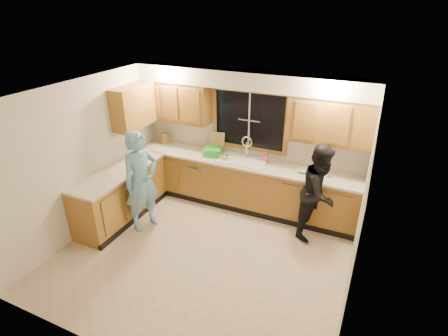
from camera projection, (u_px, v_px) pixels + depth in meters
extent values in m
plane|color=beige|center=(203.00, 254.00, 5.41)|extent=(4.20, 4.20, 0.00)
plane|color=silver|center=(198.00, 94.00, 4.32)|extent=(4.20, 4.20, 0.00)
plane|color=silver|center=(249.00, 138.00, 6.43)|extent=(4.20, 0.00, 4.20)
plane|color=silver|center=(86.00, 158.00, 5.65)|extent=(0.00, 3.80, 3.80)
plane|color=silver|center=(360.00, 218.00, 4.09)|extent=(0.00, 3.80, 3.80)
cube|color=olive|center=(242.00, 184.00, 6.53)|extent=(4.20, 0.60, 0.88)
cube|color=olive|center=(121.00, 195.00, 6.18)|extent=(0.60, 1.90, 0.88)
cube|color=beige|center=(242.00, 162.00, 6.32)|extent=(4.20, 0.63, 0.04)
cube|color=beige|center=(119.00, 172.00, 5.97)|extent=(0.63, 1.90, 0.04)
cube|color=olive|center=(176.00, 101.00, 6.57)|extent=(1.35, 0.33, 0.75)
cube|color=olive|center=(331.00, 121.00, 5.51)|extent=(1.35, 0.33, 0.75)
cube|color=olive|center=(133.00, 107.00, 6.25)|extent=(0.33, 0.90, 0.75)
cube|color=silver|center=(247.00, 80.00, 5.80)|extent=(4.20, 0.35, 0.30)
cube|color=black|center=(249.00, 120.00, 6.27)|extent=(1.30, 0.01, 1.00)
cube|color=olive|center=(250.00, 91.00, 6.03)|extent=(1.44, 0.03, 0.07)
cube|color=olive|center=(248.00, 148.00, 6.49)|extent=(1.44, 0.03, 0.07)
cube|color=olive|center=(215.00, 116.00, 6.51)|extent=(0.07, 0.03, 1.00)
cube|color=olive|center=(287.00, 126.00, 6.01)|extent=(0.07, 0.03, 1.00)
cube|color=white|center=(243.00, 160.00, 6.32)|extent=(0.86, 0.52, 0.03)
cube|color=white|center=(232.00, 163.00, 6.44)|extent=(0.38, 0.42, 0.18)
cube|color=white|center=(253.00, 167.00, 6.28)|extent=(0.38, 0.42, 0.18)
cylinder|color=silver|center=(247.00, 149.00, 6.42)|extent=(0.04, 0.04, 0.28)
torus|color=silver|center=(247.00, 142.00, 6.36)|extent=(0.21, 0.03, 0.21)
cube|color=silver|center=(201.00, 177.00, 6.85)|extent=(0.60, 0.56, 0.82)
cube|color=silver|center=(99.00, 210.00, 5.70)|extent=(0.58, 0.75, 0.90)
imported|color=#69A2C7|center=(141.00, 181.00, 5.72)|extent=(0.61, 0.74, 1.73)
imported|color=black|center=(320.00, 192.00, 5.55)|extent=(0.81, 0.92, 1.60)
cube|color=olive|center=(164.00, 138.00, 7.03)|extent=(0.16, 0.16, 0.23)
cube|color=tan|center=(217.00, 142.00, 6.65)|extent=(0.29, 0.15, 0.37)
cube|color=green|center=(213.00, 152.00, 6.52)|extent=(0.37, 0.35, 0.15)
imported|color=#D8527D|center=(266.00, 157.00, 6.25)|extent=(0.10, 0.10, 0.19)
imported|color=silver|center=(303.00, 171.00, 5.91)|extent=(0.22, 0.22, 0.05)
cylinder|color=#C1B195|center=(222.00, 157.00, 6.30)|extent=(0.10, 0.10, 0.13)
cylinder|color=#C1B195|center=(227.00, 158.00, 6.30)|extent=(0.07, 0.07, 0.11)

